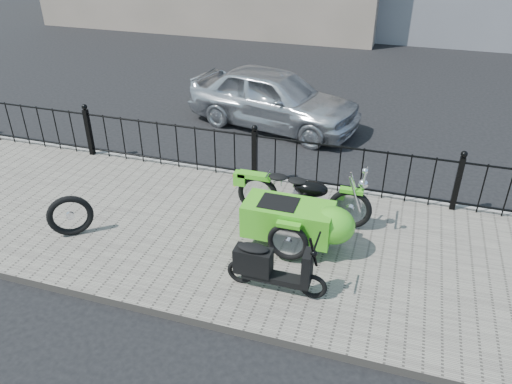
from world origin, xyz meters
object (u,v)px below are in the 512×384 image
(motorcycle_sidecar, at_px, (302,216))
(sedan_car, at_px, (274,98))
(scooter, at_px, (269,267))
(spare_tire, at_px, (70,216))

(motorcycle_sidecar, relative_size, sedan_car, 0.56)
(sedan_car, bearing_deg, scooter, -152.16)
(scooter, height_order, spare_tire, scooter)
(scooter, xyz_separation_m, sedan_car, (-1.57, 5.71, 0.21))
(spare_tire, distance_m, sedan_car, 5.69)
(scooter, distance_m, spare_tire, 3.26)
(spare_tire, relative_size, sedan_car, 0.17)
(motorcycle_sidecar, xyz_separation_m, scooter, (-0.17, -1.15, -0.12))
(scooter, bearing_deg, sedan_car, 105.38)
(spare_tire, height_order, sedan_car, sedan_car)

